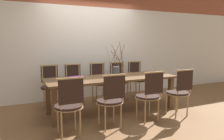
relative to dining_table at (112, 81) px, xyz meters
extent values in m
plane|color=brown|center=(0.00, 0.00, -0.64)|extent=(16.00, 16.00, 0.00)
cube|color=silver|center=(0.00, 1.38, 0.53)|extent=(12.00, 0.06, 2.34)
cube|color=brown|center=(0.00, 0.00, 0.07)|extent=(2.72, 0.92, 0.04)
cube|color=brown|center=(-1.26, -0.35, -0.30)|extent=(0.09, 0.09, 0.69)
cube|color=brown|center=(1.26, -0.35, -0.30)|extent=(0.09, 0.09, 0.69)
cube|color=brown|center=(-1.26, 0.35, -0.30)|extent=(0.09, 0.09, 0.69)
cube|color=brown|center=(1.26, 0.35, -0.30)|extent=(0.09, 0.09, 0.69)
cylinder|color=black|center=(-1.11, -0.78, -0.18)|extent=(0.44, 0.44, 0.04)
cylinder|color=tan|center=(-1.11, -0.78, -0.20)|extent=(0.46, 0.46, 0.01)
cylinder|color=tan|center=(-1.25, -0.63, -0.42)|extent=(0.03, 0.03, 0.44)
cylinder|color=tan|center=(-0.97, -0.63, -0.42)|extent=(0.03, 0.03, 0.44)
cylinder|color=tan|center=(-1.25, -0.92, -0.42)|extent=(0.03, 0.03, 0.44)
cylinder|color=tan|center=(-0.97, -0.92, -0.42)|extent=(0.03, 0.03, 0.44)
cylinder|color=tan|center=(-1.26, -0.96, 0.07)|extent=(0.03, 0.03, 0.46)
cylinder|color=tan|center=(-0.96, -0.96, 0.07)|extent=(0.03, 0.03, 0.46)
cube|color=black|center=(-1.11, -0.97, 0.09)|extent=(0.37, 0.02, 0.37)
cube|color=tan|center=(-1.11, -0.96, 0.29)|extent=(0.41, 0.03, 0.03)
cylinder|color=black|center=(-0.40, -0.78, -0.18)|extent=(0.44, 0.44, 0.04)
cylinder|color=tan|center=(-0.40, -0.78, -0.20)|extent=(0.46, 0.46, 0.01)
cylinder|color=tan|center=(-0.55, -0.63, -0.42)|extent=(0.03, 0.03, 0.44)
cylinder|color=tan|center=(-0.26, -0.63, -0.42)|extent=(0.03, 0.03, 0.44)
cylinder|color=tan|center=(-0.55, -0.92, -0.42)|extent=(0.03, 0.03, 0.44)
cylinder|color=tan|center=(-0.26, -0.92, -0.42)|extent=(0.03, 0.03, 0.44)
cylinder|color=tan|center=(-0.56, -0.96, 0.07)|extent=(0.03, 0.03, 0.46)
cylinder|color=tan|center=(-0.25, -0.96, 0.07)|extent=(0.03, 0.03, 0.46)
cube|color=black|center=(-0.40, -0.97, 0.09)|extent=(0.37, 0.02, 0.37)
cube|color=tan|center=(-0.40, -0.96, 0.29)|extent=(0.41, 0.03, 0.03)
cylinder|color=black|center=(0.37, -0.78, -0.18)|extent=(0.44, 0.44, 0.04)
cylinder|color=tan|center=(0.37, -0.78, -0.20)|extent=(0.46, 0.46, 0.01)
cylinder|color=tan|center=(0.22, -0.63, -0.42)|extent=(0.03, 0.03, 0.44)
cylinder|color=tan|center=(0.51, -0.63, -0.42)|extent=(0.03, 0.03, 0.44)
cylinder|color=tan|center=(0.22, -0.92, -0.42)|extent=(0.03, 0.03, 0.44)
cylinder|color=tan|center=(0.51, -0.92, -0.42)|extent=(0.03, 0.03, 0.44)
cylinder|color=tan|center=(0.21, -0.96, 0.07)|extent=(0.03, 0.03, 0.46)
cylinder|color=tan|center=(0.52, -0.96, 0.07)|extent=(0.03, 0.03, 0.46)
cube|color=black|center=(0.37, -0.97, 0.09)|extent=(0.37, 0.02, 0.37)
cube|color=tan|center=(0.37, -0.96, 0.29)|extent=(0.41, 0.03, 0.03)
cylinder|color=black|center=(1.06, -0.78, -0.18)|extent=(0.44, 0.44, 0.04)
cylinder|color=tan|center=(1.06, -0.78, -0.20)|extent=(0.46, 0.46, 0.01)
cylinder|color=tan|center=(0.92, -0.63, -0.42)|extent=(0.03, 0.03, 0.44)
cylinder|color=tan|center=(1.21, -0.63, -0.42)|extent=(0.03, 0.03, 0.44)
cylinder|color=tan|center=(0.92, -0.92, -0.42)|extent=(0.03, 0.03, 0.44)
cylinder|color=tan|center=(1.21, -0.92, -0.42)|extent=(0.03, 0.03, 0.44)
cylinder|color=tan|center=(0.91, -0.96, 0.07)|extent=(0.03, 0.03, 0.46)
cylinder|color=tan|center=(1.22, -0.96, 0.07)|extent=(0.03, 0.03, 0.46)
cube|color=black|center=(1.06, -0.97, 0.09)|extent=(0.37, 0.02, 0.37)
cube|color=tan|center=(1.06, -0.96, 0.29)|extent=(0.41, 0.03, 0.03)
cylinder|color=black|center=(-1.12, 0.78, -0.18)|extent=(0.44, 0.44, 0.04)
cylinder|color=tan|center=(-1.12, 0.78, -0.20)|extent=(0.46, 0.46, 0.01)
cylinder|color=tan|center=(-0.97, 0.63, -0.42)|extent=(0.03, 0.03, 0.44)
cylinder|color=tan|center=(-1.26, 0.63, -0.42)|extent=(0.03, 0.03, 0.44)
cylinder|color=tan|center=(-0.97, 0.92, -0.42)|extent=(0.03, 0.03, 0.44)
cylinder|color=tan|center=(-1.26, 0.92, -0.42)|extent=(0.03, 0.03, 0.44)
cylinder|color=tan|center=(-0.96, 0.96, 0.07)|extent=(0.03, 0.03, 0.46)
cylinder|color=tan|center=(-1.27, 0.96, 0.07)|extent=(0.03, 0.03, 0.46)
cube|color=black|center=(-1.12, 0.97, 0.09)|extent=(0.37, 0.02, 0.37)
cube|color=tan|center=(-1.12, 0.96, 0.29)|extent=(0.41, 0.03, 0.03)
cylinder|color=black|center=(-0.58, 0.78, -0.18)|extent=(0.44, 0.44, 0.04)
cylinder|color=tan|center=(-0.58, 0.78, -0.20)|extent=(0.46, 0.46, 0.01)
cylinder|color=tan|center=(-0.44, 0.63, -0.42)|extent=(0.03, 0.03, 0.44)
cylinder|color=tan|center=(-0.72, 0.63, -0.42)|extent=(0.03, 0.03, 0.44)
cylinder|color=tan|center=(-0.44, 0.92, -0.42)|extent=(0.03, 0.03, 0.44)
cylinder|color=tan|center=(-0.72, 0.92, -0.42)|extent=(0.03, 0.03, 0.44)
cylinder|color=tan|center=(-0.42, 0.96, 0.07)|extent=(0.03, 0.03, 0.46)
cylinder|color=tan|center=(-0.73, 0.96, 0.07)|extent=(0.03, 0.03, 0.46)
cube|color=black|center=(-0.58, 0.97, 0.09)|extent=(0.37, 0.02, 0.37)
cube|color=tan|center=(-0.58, 0.96, 0.29)|extent=(0.41, 0.03, 0.03)
cylinder|color=black|center=(0.04, 0.78, -0.18)|extent=(0.44, 0.44, 0.04)
cylinder|color=tan|center=(0.04, 0.78, -0.20)|extent=(0.46, 0.46, 0.01)
cylinder|color=tan|center=(0.18, 0.63, -0.42)|extent=(0.03, 0.03, 0.44)
cylinder|color=tan|center=(-0.10, 0.63, -0.42)|extent=(0.03, 0.03, 0.44)
cylinder|color=tan|center=(0.18, 0.92, -0.42)|extent=(0.03, 0.03, 0.44)
cylinder|color=tan|center=(-0.10, 0.92, -0.42)|extent=(0.03, 0.03, 0.44)
cylinder|color=tan|center=(0.19, 0.96, 0.07)|extent=(0.03, 0.03, 0.46)
cylinder|color=tan|center=(-0.11, 0.96, 0.07)|extent=(0.03, 0.03, 0.46)
cube|color=black|center=(0.04, 0.97, 0.09)|extent=(0.37, 0.02, 0.37)
cube|color=tan|center=(0.04, 0.96, 0.29)|extent=(0.41, 0.03, 0.03)
cylinder|color=black|center=(0.58, 0.78, -0.18)|extent=(0.44, 0.44, 0.04)
cylinder|color=tan|center=(0.58, 0.78, -0.20)|extent=(0.46, 0.46, 0.01)
cylinder|color=tan|center=(0.72, 0.63, -0.42)|extent=(0.03, 0.03, 0.44)
cylinder|color=tan|center=(0.44, 0.63, -0.42)|extent=(0.03, 0.03, 0.44)
cylinder|color=tan|center=(0.72, 0.92, -0.42)|extent=(0.03, 0.03, 0.44)
cylinder|color=tan|center=(0.44, 0.92, -0.42)|extent=(0.03, 0.03, 0.44)
cylinder|color=tan|center=(0.74, 0.96, 0.07)|extent=(0.03, 0.03, 0.46)
cylinder|color=tan|center=(0.43, 0.96, 0.07)|extent=(0.03, 0.03, 0.46)
cube|color=black|center=(0.58, 0.97, 0.09)|extent=(0.37, 0.02, 0.37)
cube|color=tan|center=(0.58, 0.96, 0.29)|extent=(0.41, 0.03, 0.03)
cylinder|color=black|center=(1.11, 0.78, -0.18)|extent=(0.44, 0.44, 0.04)
cylinder|color=tan|center=(1.11, 0.78, -0.20)|extent=(0.46, 0.46, 0.01)
cylinder|color=tan|center=(1.25, 0.63, -0.42)|extent=(0.03, 0.03, 0.44)
cylinder|color=tan|center=(0.97, 0.63, -0.42)|extent=(0.03, 0.03, 0.44)
cylinder|color=tan|center=(1.25, 0.92, -0.42)|extent=(0.03, 0.03, 0.44)
cylinder|color=tan|center=(0.97, 0.92, -0.42)|extent=(0.03, 0.03, 0.44)
cylinder|color=tan|center=(1.26, 0.96, 0.07)|extent=(0.03, 0.03, 0.46)
cylinder|color=tan|center=(0.96, 0.96, 0.07)|extent=(0.03, 0.03, 0.46)
cube|color=black|center=(1.11, 0.97, 0.09)|extent=(0.37, 0.02, 0.37)
cube|color=tan|center=(1.11, 0.96, 0.29)|extent=(0.41, 0.03, 0.03)
cylinder|color=#4C5156|center=(0.09, 0.00, 0.19)|extent=(0.14, 0.14, 0.22)
cylinder|color=brown|center=(0.17, -0.10, 0.56)|extent=(0.20, 0.17, 0.52)
cylinder|color=brown|center=(0.06, -0.12, 0.53)|extent=(0.24, 0.07, 0.46)
cylinder|color=brown|center=(0.03, -0.07, 0.47)|extent=(0.14, 0.12, 0.34)
cylinder|color=brown|center=(-0.07, 0.01, 0.51)|extent=(0.03, 0.32, 0.42)
cylinder|color=brown|center=(0.07, 0.01, 0.49)|extent=(0.04, 0.06, 0.37)
cylinder|color=brown|center=(0.18, -0.08, 0.50)|extent=(0.16, 0.19, 0.40)
cylinder|color=brown|center=(0.22, 0.00, 0.54)|extent=(0.01, 0.26, 0.48)
cylinder|color=brown|center=(0.10, 0.10, 0.53)|extent=(0.22, 0.02, 0.45)
cylinder|color=brown|center=(0.08, -0.13, 0.46)|extent=(0.26, 0.02, 0.32)
cylinder|color=brown|center=(0.08, -0.05, 0.49)|extent=(0.11, 0.04, 0.37)
cube|color=#1E6B4C|center=(-0.73, 0.13, 0.09)|extent=(0.26, 0.14, 0.01)
cube|color=maroon|center=(-0.74, 0.13, 0.11)|extent=(0.20, 0.20, 0.02)
cube|color=#842D8C|center=(-0.74, 0.13, 0.12)|extent=(0.26, 0.17, 0.02)
camera|label=1|loc=(-1.88, -4.06, 0.83)|focal=35.00mm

